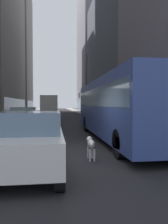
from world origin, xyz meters
name	(u,v)px	position (x,y,z in m)	size (l,w,h in m)	color
ground_plane	(57,114)	(0.00, 35.00, 0.00)	(120.00, 120.00, 0.00)	#232326
sidewalk_left	(26,114)	(-5.70, 35.00, 0.07)	(2.40, 110.00, 0.15)	gray
sidewalk_right	(86,113)	(5.70, 35.00, 0.07)	(2.40, 110.00, 0.15)	#9E9991
building_left_far	(10,51)	(-11.90, 52.94, 15.89)	(10.39, 15.42, 31.79)	gray
building_right_mid	(132,51)	(11.90, 26.88, 10.32)	(11.02, 23.06, 20.65)	#4C515B
building_right_far	(102,48)	(11.90, 49.88, 16.61)	(11.22, 18.55, 33.23)	slate
transit_bus	(118,105)	(2.80, 3.57, 1.78)	(2.78, 11.53, 3.05)	#33478C
car_yellow_taxi	(24,117)	(-2.80, 9.66, 0.82)	(1.75, 4.51, 1.62)	yellow
car_white_van	(29,141)	(-1.20, -1.53, 0.82)	(1.81, 4.18, 1.62)	silver
car_silver_sedan	(51,109)	(-1.20, 37.34, 0.82)	(1.89, 4.58, 1.62)	#B7BABF
box_truck	(49,105)	(-1.20, 25.47, 1.67)	(2.30, 7.50, 3.05)	silver
dalmatian_dog	(91,144)	(0.68, -0.59, 0.51)	(0.22, 0.96, 0.72)	white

